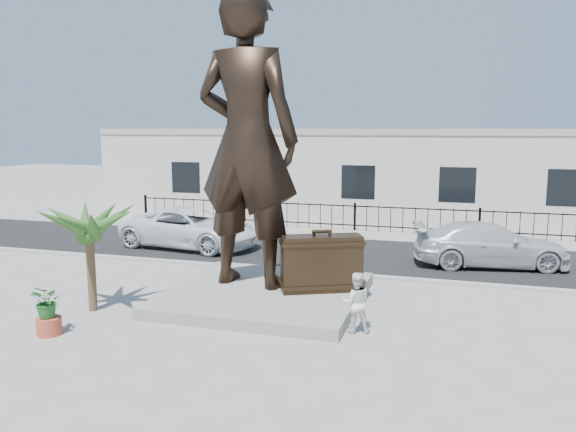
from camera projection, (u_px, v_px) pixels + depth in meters
name	position (u px, v px, depth m)	size (l,w,h in m)	color
ground	(265.00, 318.00, 14.07)	(100.00, 100.00, 0.00)	#9E9991
street	(333.00, 252.00, 21.64)	(40.00, 7.00, 0.01)	black
curb	(310.00, 272.00, 18.32)	(40.00, 0.25, 0.12)	#A5A399
far_sidewalk	(351.00, 233.00, 25.42)	(40.00, 2.50, 0.02)	#9E9991
plinth	(266.00, 294.00, 15.61)	(5.20, 5.20, 0.30)	gray
fence	(355.00, 218.00, 26.09)	(22.00, 0.10, 1.20)	black
building	(369.00, 176.00, 29.81)	(28.00, 7.00, 4.40)	silver
statue	(247.00, 140.00, 15.51)	(2.98, 1.96, 8.18)	black
suitcase	(321.00, 263.00, 15.31)	(2.18, 0.69, 1.54)	black
tourist	(356.00, 302.00, 13.01)	(0.70, 0.54, 1.43)	white
car_white	(190.00, 228.00, 22.38)	(2.59, 5.62, 1.56)	white
car_silver	(490.00, 245.00, 19.31)	(2.09, 5.14, 1.49)	silver
worker	(231.00, 212.00, 26.77)	(0.97, 0.56, 1.50)	#E0410B
palm_tree	(93.00, 310.00, 14.69)	(1.80, 1.80, 3.20)	#2A541E
planter	(49.00, 326.00, 12.94)	(0.56, 0.56, 0.40)	#B94631
shrub	(48.00, 301.00, 12.85)	(0.70, 0.61, 0.78)	#1F6123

